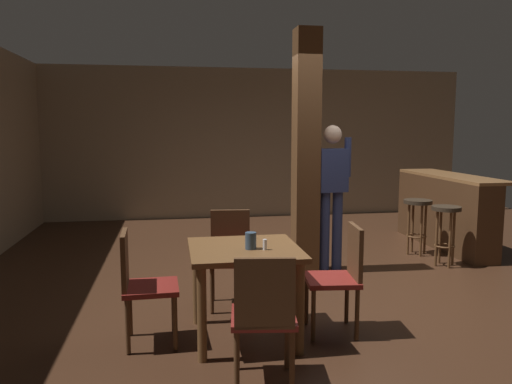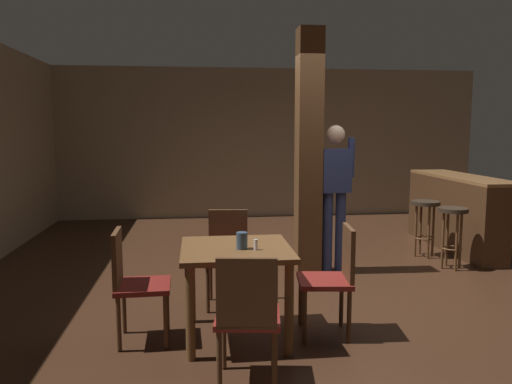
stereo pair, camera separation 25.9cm
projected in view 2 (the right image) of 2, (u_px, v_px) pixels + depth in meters
The scene contains 14 objects.
ground_plane at pixel (333, 289), 5.24m from camera, with size 10.80×10.80×0.00m, color #382114.
wall_back at pixel (271, 143), 9.50m from camera, with size 8.00×0.10×2.80m, color gray.
pillar at pixel (309, 153), 5.72m from camera, with size 0.28×0.28×2.80m, color brown.
dining_table at pixel (236, 264), 3.97m from camera, with size 0.87×0.87×0.75m.
chair_north at pixel (228, 252), 4.77m from camera, with size 0.46×0.46×0.89m.
chair_east at pixel (334, 274), 4.05m from camera, with size 0.47×0.47×0.89m.
chair_south at pixel (247, 313), 3.20m from camera, with size 0.47×0.47×0.89m.
chair_west at pixel (133, 279), 3.91m from camera, with size 0.43×0.43×0.89m.
napkin_cup at pixel (242, 241), 3.89m from camera, with size 0.09×0.09×0.13m, color #33475B.
salt_shaker at pixel (256, 245), 3.86m from camera, with size 0.03×0.03×0.08m, color silver.
standing_person at pixel (335, 188), 5.78m from camera, with size 0.47×0.23×1.72m.
bar_counter at pixel (454, 212), 6.96m from camera, with size 0.56×2.12×1.03m.
bar_stool_near at pixel (453, 223), 5.97m from camera, with size 0.35×0.35×0.74m.
bar_stool_mid at pixel (425, 214), 6.54m from camera, with size 0.37×0.37×0.74m.
Camera 2 is at (-1.40, -4.94, 1.68)m, focal length 35.00 mm.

